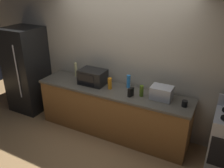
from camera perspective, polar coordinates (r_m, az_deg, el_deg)
name	(u,v)px	position (r m, az deg, el deg)	size (l,w,h in m)	color
ground_plane	(102,143)	(4.31, -2.54, -14.20)	(8.00, 8.00, 0.00)	#A87F51
back_wall	(122,58)	(4.30, 2.54, 6.26)	(6.40, 0.10, 2.70)	#B2A893
counter_run	(112,111)	(4.34, 0.00, -6.61)	(2.84, 0.64, 0.90)	brown
refrigerator	(27,70)	(5.32, -20.02, 3.23)	(0.72, 0.73, 1.80)	black
microwave	(93,77)	(4.30, -4.73, 1.74)	(0.48, 0.35, 0.27)	black
toaster_oven	(162,93)	(3.85, 12.00, -2.08)	(0.34, 0.26, 0.21)	#B7BABF
cordless_phone	(131,92)	(3.86, 4.60, -1.98)	(0.05, 0.11, 0.15)	black
bottle_vinegar	(76,69)	(4.69, -8.78, 3.52)	(0.06, 0.06, 0.28)	beige
bottle_spray_cleaner	(128,81)	(4.15, 4.04, 0.63)	(0.07, 0.07, 0.23)	#338CE5
bottle_olive_oil	(142,91)	(3.88, 7.21, -1.68)	(0.07, 0.07, 0.19)	#4C6B19
bottle_dish_soap	(110,83)	(4.10, -0.54, 0.14)	(0.07, 0.07, 0.20)	orange
mug_black	(185,104)	(3.73, 17.29, -4.57)	(0.09, 0.09, 0.10)	black
mug_blue	(81,76)	(4.61, -7.54, 2.04)	(0.08, 0.08, 0.10)	#2D4CB2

